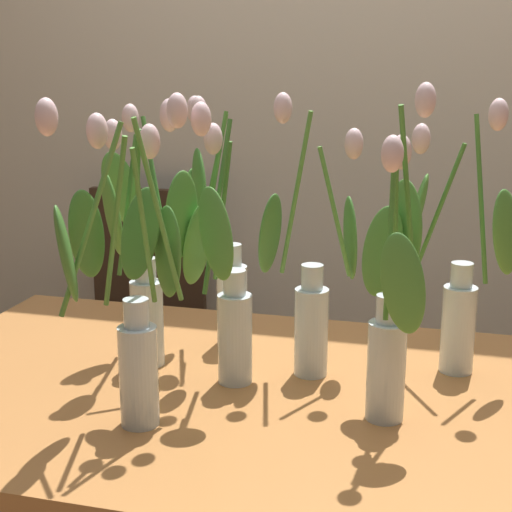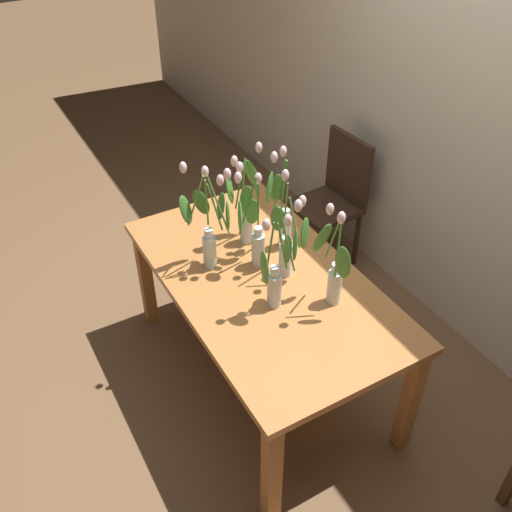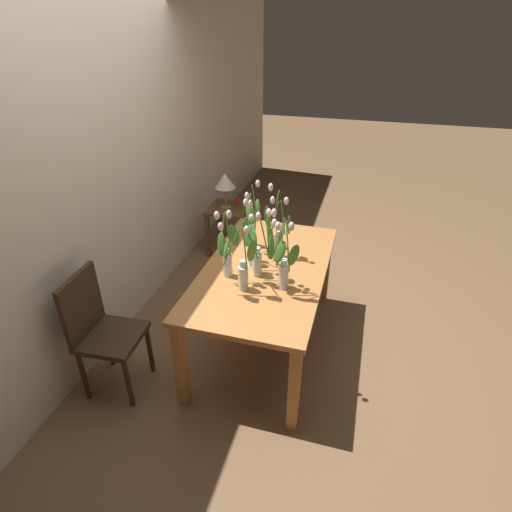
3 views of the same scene
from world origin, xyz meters
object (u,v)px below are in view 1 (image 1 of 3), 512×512
(tulip_vase_0, at_px, (143,265))
(tulip_vase_6, at_px, (312,291))
(dining_table, at_px, (286,437))
(tulip_vase_3, at_px, (226,298))
(tulip_vase_1, at_px, (128,296))
(tulip_vase_5, at_px, (459,288))
(tulip_vase_2, at_px, (220,263))
(tulip_vase_4, at_px, (391,308))
(dining_chair, at_px, (141,312))

(tulip_vase_0, distance_m, tulip_vase_6, 0.35)
(dining_table, xyz_separation_m, tulip_vase_3, (-0.12, 0.02, 0.27))
(tulip_vase_1, xyz_separation_m, tulip_vase_5, (0.55, 0.37, -0.05))
(tulip_vase_2, relative_size, tulip_vase_4, 0.94)
(tulip_vase_2, xyz_separation_m, tulip_vase_5, (0.51, -0.03, -0.01))
(tulip_vase_0, xyz_separation_m, tulip_vase_3, (0.19, -0.05, -0.04))
(tulip_vase_1, distance_m, tulip_vase_6, 0.40)
(dining_table, bearing_deg, tulip_vase_5, 31.88)
(tulip_vase_4, bearing_deg, tulip_vase_6, 136.99)
(tulip_vase_1, bearing_deg, tulip_vase_3, 58.82)
(tulip_vase_0, height_order, tulip_vase_6, tulip_vase_6)
(tulip_vase_0, distance_m, tulip_vase_2, 0.19)
(tulip_vase_5, bearing_deg, tulip_vase_3, -158.11)
(tulip_vase_6, height_order, dining_chair, tulip_vase_6)
(tulip_vase_4, distance_m, dining_chair, 1.44)
(tulip_vase_1, distance_m, tulip_vase_5, 0.66)
(tulip_vase_1, distance_m, dining_chair, 1.33)
(tulip_vase_2, distance_m, tulip_vase_3, 0.22)
(tulip_vase_4, xyz_separation_m, tulip_vase_5, (0.11, 0.23, -0.02))
(tulip_vase_4, relative_size, tulip_vase_6, 1.04)
(tulip_vase_1, xyz_separation_m, dining_chair, (-0.49, 1.16, -0.45))
(dining_table, distance_m, tulip_vase_4, 0.36)
(tulip_vase_1, height_order, tulip_vase_2, tulip_vase_1)
(tulip_vase_6, bearing_deg, tulip_vase_3, -145.88)
(dining_chair, bearing_deg, tulip_vase_4, -48.03)
(tulip_vase_3, bearing_deg, tulip_vase_6, 34.12)
(tulip_vase_0, bearing_deg, tulip_vase_2, 53.46)
(tulip_vase_2, distance_m, dining_chair, 1.01)
(tulip_vase_0, distance_m, tulip_vase_1, 0.25)
(dining_table, relative_size, tulip_vase_4, 2.73)
(tulip_vase_1, bearing_deg, tulip_vase_0, 107.27)
(dining_table, xyz_separation_m, tulip_vase_5, (0.31, 0.19, 0.27))
(tulip_vase_0, height_order, tulip_vase_5, same)
(tulip_vase_1, relative_size, tulip_vase_2, 1.04)
(tulip_vase_2, relative_size, tulip_vase_5, 0.99)
(tulip_vase_0, xyz_separation_m, tulip_vase_1, (0.08, -0.24, 0.01))
(tulip_vase_1, xyz_separation_m, tulip_vase_2, (0.04, 0.40, -0.04))
(tulip_vase_0, relative_size, tulip_vase_3, 1.00)
(tulip_vase_1, distance_m, tulip_vase_4, 0.46)
(tulip_vase_0, height_order, tulip_vase_2, tulip_vase_0)
(tulip_vase_1, relative_size, tulip_vase_5, 1.03)
(tulip_vase_2, bearing_deg, dining_chair, 124.73)
(tulip_vase_4, bearing_deg, dining_chair, 131.97)
(tulip_vase_5, distance_m, tulip_vase_6, 0.29)
(tulip_vase_5, xyz_separation_m, dining_chair, (-1.04, 0.79, -0.40))
(tulip_vase_6, relative_size, dining_chair, 0.60)
(tulip_vase_4, xyz_separation_m, dining_chair, (-0.92, 1.03, -0.42))
(tulip_vase_6, bearing_deg, tulip_vase_2, 154.75)
(tulip_vase_2, bearing_deg, dining_table, -48.15)
(tulip_vase_0, xyz_separation_m, tulip_vase_4, (0.51, -0.11, -0.01))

